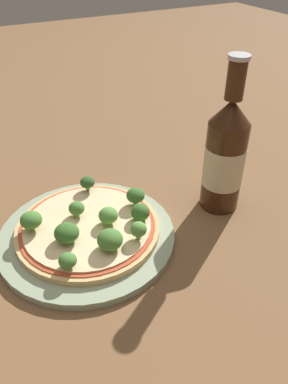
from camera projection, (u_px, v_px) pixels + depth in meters
name	position (u px, v px, depth m)	size (l,w,h in m)	color
ground_plane	(93.00, 224.00, 0.60)	(3.00, 3.00, 0.00)	brown
plate	(87.00, 236.00, 0.57)	(0.26, 0.26, 0.01)	#93A384
pizza	(88.00, 227.00, 0.56)	(0.22, 0.22, 0.01)	tan
broccoli_floret_0	(140.00, 212.00, 0.56)	(0.03, 0.03, 0.03)	#89A866
broccoli_floret_1	(78.00, 210.00, 0.56)	(0.02, 0.02, 0.02)	#89A866
broccoli_floret_2	(110.00, 240.00, 0.51)	(0.04, 0.04, 0.03)	#89A866
broccoli_floret_3	(136.00, 196.00, 0.59)	(0.03, 0.03, 0.03)	#89A866
broccoli_floret_4	(87.00, 183.00, 0.62)	(0.02, 0.02, 0.03)	#89A866
broccoli_floret_5	(68.00, 261.00, 0.48)	(0.02, 0.02, 0.02)	#89A866
broccoli_floret_6	(67.00, 233.00, 0.52)	(0.04, 0.04, 0.03)	#89A866
broccoli_floret_7	(31.00, 220.00, 0.54)	(0.03, 0.03, 0.03)	#89A866
broccoli_floret_8	(138.00, 229.00, 0.52)	(0.02, 0.02, 0.03)	#89A866
broccoli_floret_9	(108.00, 216.00, 0.55)	(0.03, 0.03, 0.03)	#89A866
beer_bottle	(225.00, 156.00, 0.59)	(0.06, 0.06, 0.25)	#381E0F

